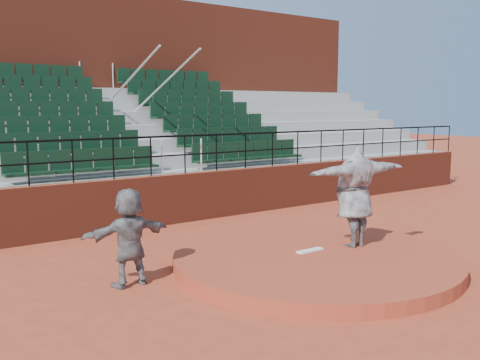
% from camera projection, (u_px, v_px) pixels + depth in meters
% --- Properties ---
extents(ground, '(90.00, 90.00, 0.00)m').
position_uv_depth(ground, '(315.00, 265.00, 10.39)').
color(ground, '#A33E24').
rests_on(ground, ground).
extents(pitchers_mound, '(5.50, 5.50, 0.25)m').
position_uv_depth(pitchers_mound, '(315.00, 259.00, 10.37)').
color(pitchers_mound, '#A13C24').
rests_on(pitchers_mound, ground).
extents(pitching_rubber, '(0.60, 0.15, 0.03)m').
position_uv_depth(pitching_rubber, '(310.00, 250.00, 10.48)').
color(pitching_rubber, white).
rests_on(pitching_rubber, pitchers_mound).
extents(boundary_wall, '(24.00, 0.30, 1.30)m').
position_uv_depth(boundary_wall, '(186.00, 197.00, 14.32)').
color(boundary_wall, maroon).
rests_on(boundary_wall, ground).
extents(wall_railing, '(24.04, 0.05, 1.03)m').
position_uv_depth(wall_railing, '(185.00, 146.00, 14.13)').
color(wall_railing, black).
rests_on(wall_railing, boundary_wall).
extents(seating_deck, '(24.00, 5.97, 4.63)m').
position_uv_depth(seating_deck, '(128.00, 157.00, 17.14)').
color(seating_deck, '#9B9B95').
rests_on(seating_deck, ground).
extents(press_box_facade, '(24.00, 3.00, 7.10)m').
position_uv_depth(press_box_facade, '(83.00, 94.00, 20.03)').
color(press_box_facade, maroon).
rests_on(press_box_facade, ground).
extents(pitcher, '(2.52, 0.83, 2.02)m').
position_uv_depth(pitcher, '(355.00, 197.00, 10.74)').
color(pitcher, black).
rests_on(pitcher, pitchers_mound).
extents(fielder, '(1.59, 0.53, 1.70)m').
position_uv_depth(fielder, '(129.00, 237.00, 9.13)').
color(fielder, black).
rests_on(fielder, ground).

